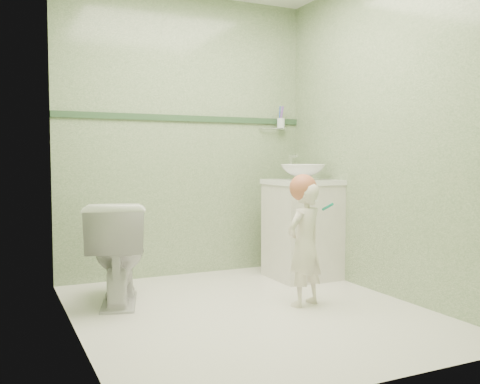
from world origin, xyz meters
TOP-DOWN VIEW (x-y plane):
  - ground at (0.00, 0.00)m, footprint 2.50×2.50m
  - room_shell at (0.00, 0.00)m, footprint 2.50×2.54m
  - trim_stripe at (0.00, 1.24)m, footprint 2.20×0.02m
  - vanity at (0.84, 0.70)m, footprint 0.52×0.50m
  - counter at (0.84, 0.70)m, footprint 0.54×0.52m
  - basin at (0.84, 0.70)m, footprint 0.37×0.37m
  - faucet at (0.84, 0.89)m, footprint 0.03×0.13m
  - cup_holder at (0.89, 1.18)m, footprint 0.26×0.07m
  - toilet at (-0.74, 0.58)m, footprint 0.57×0.78m
  - toddler at (0.40, -0.03)m, footprint 0.36×0.29m
  - hair_cap at (0.40, -0.01)m, footprint 0.19×0.19m
  - teal_toothbrush at (0.51, -0.13)m, footprint 0.10×0.14m

SIDE VIEW (x-z plane):
  - ground at x=0.00m, z-range 0.00..0.00m
  - toilet at x=-0.74m, z-range 0.00..0.71m
  - vanity at x=0.84m, z-range 0.00..0.80m
  - toddler at x=0.40m, z-range 0.00..0.84m
  - teal_toothbrush at x=0.51m, z-range 0.65..0.73m
  - hair_cap at x=0.40m, z-range 0.71..0.90m
  - counter at x=0.84m, z-range 0.79..0.83m
  - basin at x=0.84m, z-range 0.83..0.96m
  - faucet at x=0.84m, z-range 0.88..1.06m
  - room_shell at x=0.00m, z-range 0.00..2.40m
  - cup_holder at x=0.89m, z-range 1.23..1.44m
  - trim_stripe at x=0.00m, z-range 1.33..1.38m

